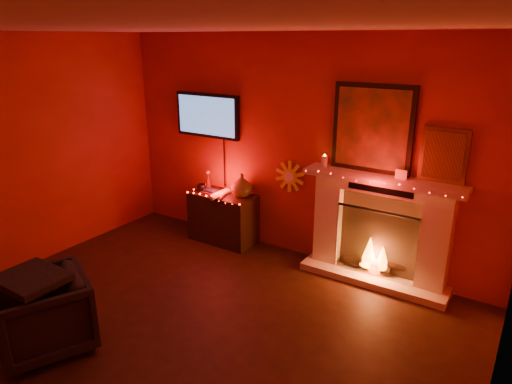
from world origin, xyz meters
TOP-DOWN VIEW (x-y plane):
  - room at (0.00, 0.00)m, footprint 5.00×5.00m
  - fireplace at (1.14, 2.39)m, footprint 1.72×0.40m
  - tv at (-1.30, 2.45)m, footprint 1.00×0.07m
  - sunburst_clock at (-0.05, 2.48)m, footprint 0.40×0.03m
  - console_table at (-0.91, 2.26)m, footprint 0.88×0.51m
  - armchair at (-0.88, -0.42)m, footprint 0.99×1.00m

SIDE VIEW (x-z plane):
  - armchair at x=-0.88m, z-range 0.00..0.69m
  - console_table at x=-0.91m, z-range -0.10..0.87m
  - fireplace at x=1.14m, z-range -0.37..1.81m
  - sunburst_clock at x=-0.05m, z-range 0.80..1.20m
  - room at x=0.00m, z-range -1.15..3.85m
  - tv at x=-1.30m, z-range 1.03..2.27m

